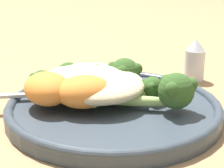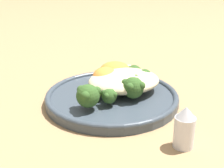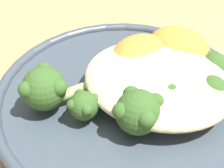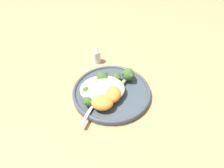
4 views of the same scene
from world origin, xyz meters
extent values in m
plane|color=#9E7A51|center=(0.00, 0.00, 0.00)|extent=(4.00, 4.00, 0.00)
cylinder|color=#38424C|center=(0.00, -0.01, 0.01)|extent=(0.27, 0.27, 0.02)
torus|color=#38424C|center=(0.00, -0.01, 0.02)|extent=(0.27, 0.27, 0.01)
ellipsoid|color=beige|center=(-0.03, -0.02, 0.04)|extent=(0.15, 0.13, 0.04)
ellipsoid|color=#9EBC66|center=(0.03, 0.00, 0.03)|extent=(0.08, 0.09, 0.01)
sphere|color=#335623|center=(0.06, 0.04, 0.04)|extent=(0.04, 0.04, 0.04)
sphere|color=#335623|center=(0.07, 0.05, 0.05)|extent=(0.02, 0.02, 0.02)
sphere|color=#335623|center=(0.05, 0.04, 0.05)|extent=(0.02, 0.02, 0.02)
sphere|color=#335623|center=(0.07, 0.02, 0.05)|extent=(0.02, 0.02, 0.02)
ellipsoid|color=#9EBC66|center=(0.01, -0.01, 0.03)|extent=(0.04, 0.10, 0.02)
sphere|color=#335623|center=(0.02, 0.04, 0.04)|extent=(0.03, 0.03, 0.03)
sphere|color=#335623|center=(0.03, 0.04, 0.04)|extent=(0.01, 0.01, 0.01)
sphere|color=#335623|center=(0.01, 0.04, 0.04)|extent=(0.01, 0.01, 0.01)
sphere|color=#335623|center=(0.01, 0.03, 0.04)|extent=(0.01, 0.01, 0.01)
sphere|color=#335623|center=(0.03, 0.03, 0.04)|extent=(0.01, 0.01, 0.01)
ellipsoid|color=#9EBC66|center=(-0.01, -0.01, 0.03)|extent=(0.05, 0.08, 0.02)
sphere|color=#335623|center=(-0.03, 0.03, 0.04)|extent=(0.04, 0.04, 0.04)
sphere|color=#335623|center=(-0.02, 0.04, 0.05)|extent=(0.02, 0.02, 0.02)
sphere|color=#335623|center=(-0.04, 0.04, 0.05)|extent=(0.02, 0.02, 0.02)
sphere|color=#335623|center=(-0.04, 0.02, 0.05)|extent=(0.02, 0.02, 0.02)
sphere|color=#335623|center=(-0.02, 0.02, 0.05)|extent=(0.02, 0.02, 0.02)
ellipsoid|color=#9EBC66|center=(-0.01, -0.03, 0.03)|extent=(0.08, 0.06, 0.02)
sphere|color=#335623|center=(-0.05, -0.01, 0.04)|extent=(0.03, 0.03, 0.03)
sphere|color=#335623|center=(-0.05, 0.01, 0.05)|extent=(0.01, 0.01, 0.01)
sphere|color=#335623|center=(-0.05, -0.02, 0.05)|extent=(0.01, 0.01, 0.01)
ellipsoid|color=#9EBC66|center=(-0.03, -0.04, 0.03)|extent=(0.10, 0.03, 0.02)
sphere|color=#335623|center=(-0.08, -0.03, 0.04)|extent=(0.03, 0.03, 0.03)
sphere|color=#335623|center=(-0.08, -0.02, 0.04)|extent=(0.01, 0.01, 0.01)
sphere|color=#335623|center=(-0.08, -0.04, 0.04)|extent=(0.01, 0.01, 0.01)
ellipsoid|color=#9EBC66|center=(-0.03, -0.05, 0.03)|extent=(0.09, 0.05, 0.01)
sphere|color=#335623|center=(-0.08, -0.07, 0.04)|extent=(0.03, 0.03, 0.03)
sphere|color=#335623|center=(-0.07, -0.07, 0.04)|extent=(0.01, 0.01, 0.01)
sphere|color=#335623|center=(-0.09, -0.07, 0.04)|extent=(0.01, 0.01, 0.01)
sphere|color=#335623|center=(-0.07, -0.08, 0.04)|extent=(0.01, 0.01, 0.01)
ellipsoid|color=orange|center=(0.00, -0.05, 0.04)|extent=(0.08, 0.09, 0.04)
ellipsoid|color=orange|center=(-0.03, -0.08, 0.04)|extent=(0.08, 0.06, 0.04)
ellipsoid|color=#B7B7BC|center=(-0.06, -0.07, 0.03)|extent=(0.05, 0.05, 0.01)
camera|label=1|loc=(0.37, -0.26, 0.19)|focal=60.00mm
camera|label=2|loc=(0.20, 0.54, 0.28)|focal=50.00mm
camera|label=3|loc=(-0.11, 0.25, 0.29)|focal=60.00mm
camera|label=4|loc=(-0.03, -0.43, 0.46)|focal=28.00mm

